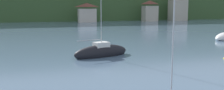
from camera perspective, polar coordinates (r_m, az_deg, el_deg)
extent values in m
ellipsoid|color=#264223|center=(143.99, -5.91, 8.87)|extent=(246.40, 44.71, 45.97)
cube|color=beige|center=(89.14, -5.61, 6.58)|extent=(5.91, 3.94, 4.63)
pyramid|color=brown|center=(89.10, -5.64, 8.90)|extent=(6.20, 4.14, 1.38)
cube|color=#BCB29E|center=(96.72, 8.45, 6.97)|extent=(5.10, 4.01, 5.65)
pyramid|color=brown|center=(96.72, 8.50, 9.41)|extent=(5.35, 4.21, 1.40)
cube|color=#BCB29E|center=(102.56, 14.49, 7.59)|extent=(6.22, 4.44, 8.22)
cylinder|color=#B7B7BC|center=(10.81, 13.36, -2.81)|extent=(0.06, 0.06, 4.73)
ellipsoid|color=black|center=(26.20, -2.40, -1.73)|extent=(6.32, 3.32, 1.67)
cylinder|color=#B7B7BC|center=(25.80, -2.46, 7.80)|extent=(0.07, 0.07, 7.75)
cylinder|color=#ADADB2|center=(25.33, -5.06, 1.08)|extent=(2.63, 0.83, 0.07)
cube|color=silver|center=(26.08, -2.41, -0.04)|extent=(1.73, 1.49, 0.64)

